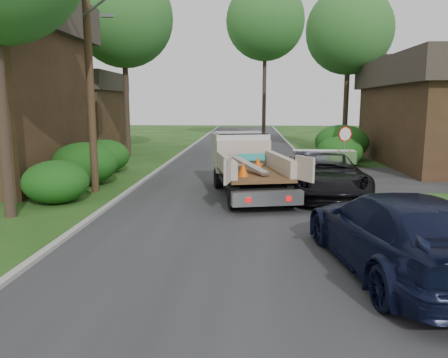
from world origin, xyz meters
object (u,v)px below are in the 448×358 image
at_px(tree_right_far, 349,31).
at_px(tree_center_far, 265,21).
at_px(tree_left_far, 123,17).
at_px(house_left_far, 70,110).
at_px(flatbed_truck, 245,161).
at_px(stop_sign, 345,141).
at_px(navy_suv, 397,233).
at_px(utility_pole, 89,60).
at_px(black_pickup, 325,174).

bearing_deg(tree_right_far, tree_center_far, 118.81).
bearing_deg(tree_center_far, tree_left_far, -126.16).
bearing_deg(house_left_far, flatbed_truck, -49.82).
distance_m(stop_sign, navy_suv, 12.10).
xyz_separation_m(utility_pole, black_pickup, (9.08, -0.21, -4.33)).
bearing_deg(tree_left_far, flatbed_truck, -55.35).
height_order(house_left_far, tree_right_far, tree_right_far).
bearing_deg(tree_right_far, stop_sign, -101.81).
relative_size(black_pickup, navy_suv, 1.02).
bearing_deg(black_pickup, tree_right_far, 78.28).
height_order(black_pickup, navy_suv, navy_suv).
relative_size(utility_pole, navy_suv, 1.68).
bearing_deg(flatbed_truck, black_pickup, -23.37).
bearing_deg(tree_left_far, utility_pole, -80.46).
bearing_deg(stop_sign, utility_pole, -159.38).
relative_size(tree_right_far, navy_suv, 1.94).
distance_m(utility_pole, tree_center_far, 26.75).
bearing_deg(flatbed_truck, utility_pole, 172.35).
bearing_deg(tree_left_far, navy_suv, -60.51).
bearing_deg(black_pickup, utility_pole, -178.66).
distance_m(utility_pole, tree_left_far, 12.77).
xyz_separation_m(house_left_far, flatbed_truck, (14.01, -16.59, -1.78)).
height_order(house_left_far, flatbed_truck, house_left_far).
bearing_deg(tree_center_far, house_left_far, -152.70).
distance_m(tree_left_far, flatbed_truck, 16.06).
height_order(house_left_far, tree_left_far, tree_left_far).
bearing_deg(house_left_far, tree_center_far, 27.30).
relative_size(flatbed_truck, navy_suv, 1.10).
xyz_separation_m(utility_pole, tree_left_far, (-2.02, 12.02, 3.81)).
height_order(tree_right_far, black_pickup, tree_right_far).
relative_size(stop_sign, black_pickup, 0.41).
relative_size(stop_sign, utility_pole, 0.25).
relative_size(utility_pole, house_left_far, 1.32).
bearing_deg(black_pickup, stop_sign, 71.91).
bearing_deg(navy_suv, black_pickup, -96.51).
bearing_deg(tree_center_far, flatbed_truck, -93.46).
bearing_deg(black_pickup, tree_center_far, 96.28).
xyz_separation_m(tree_left_far, navy_suv, (11.30, -19.98, -8.12)).
bearing_deg(utility_pole, tree_right_far, 49.16).
relative_size(utility_pole, flatbed_truck, 1.53).
relative_size(utility_pole, black_pickup, 1.65).
height_order(stop_sign, navy_suv, stop_sign).
distance_m(stop_sign, tree_left_far, 16.65).
xyz_separation_m(tree_center_far, flatbed_truck, (-1.49, -24.59, -9.71)).
bearing_deg(house_left_far, stop_sign, -34.81).
bearing_deg(black_pickup, house_left_far, 137.44).
height_order(flatbed_truck, black_pickup, flatbed_truck).
relative_size(tree_center_far, black_pickup, 2.40).
bearing_deg(navy_suv, utility_pole, -48.62).
bearing_deg(stop_sign, black_pickup, -110.74).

